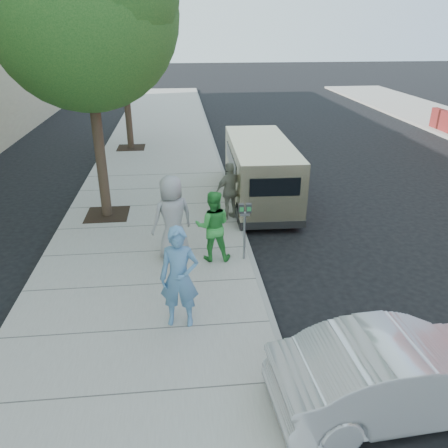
{
  "coord_description": "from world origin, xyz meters",
  "views": [
    {
      "loc": [
        -0.13,
        -9.47,
        5.13
      ],
      "look_at": [
        0.77,
        -0.68,
        1.1
      ],
      "focal_mm": 35.0,
      "sensor_mm": 36.0,
      "label": 1
    }
  ],
  "objects_px": {
    "tree_near": "(84,6)",
    "person_gray_shirt": "(172,218)",
    "parking_meter": "(245,220)",
    "person_green_shirt": "(213,226)",
    "sedan": "(404,373)",
    "person_officer": "(179,278)",
    "van": "(260,171)",
    "person_striped_polo": "(230,191)",
    "tree_far": "(122,32)"
  },
  "relations": [
    {
      "from": "parking_meter",
      "to": "person_striped_polo",
      "type": "bearing_deg",
      "value": 90.51
    },
    {
      "from": "tree_far",
      "to": "person_striped_polo",
      "type": "xyz_separation_m",
      "value": [
        3.45,
        -8.2,
        -3.93
      ]
    },
    {
      "from": "sedan",
      "to": "person_gray_shirt",
      "type": "relative_size",
      "value": 1.92
    },
    {
      "from": "van",
      "to": "person_green_shirt",
      "type": "bearing_deg",
      "value": -113.22
    },
    {
      "from": "van",
      "to": "person_gray_shirt",
      "type": "xyz_separation_m",
      "value": [
        -2.68,
        -3.66,
        0.12
      ]
    },
    {
      "from": "person_striped_polo",
      "to": "parking_meter",
      "type": "bearing_deg",
      "value": 66.63
    },
    {
      "from": "tree_near",
      "to": "sedan",
      "type": "height_order",
      "value": "tree_near"
    },
    {
      "from": "person_green_shirt",
      "to": "parking_meter",
      "type": "bearing_deg",
      "value": 178.48
    },
    {
      "from": "parking_meter",
      "to": "person_striped_polo",
      "type": "xyz_separation_m",
      "value": [
        -0.05,
        2.39,
        -0.19
      ]
    },
    {
      "from": "person_striped_polo",
      "to": "person_officer",
      "type": "bearing_deg",
      "value": 48.27
    },
    {
      "from": "sedan",
      "to": "van",
      "type": "bearing_deg",
      "value": -0.01
    },
    {
      "from": "parking_meter",
      "to": "person_officer",
      "type": "height_order",
      "value": "person_officer"
    },
    {
      "from": "tree_far",
      "to": "person_striped_polo",
      "type": "relative_size",
      "value": 4.01
    },
    {
      "from": "sedan",
      "to": "person_officer",
      "type": "bearing_deg",
      "value": 51.69
    },
    {
      "from": "person_officer",
      "to": "person_striped_polo",
      "type": "relative_size",
      "value": 1.18
    },
    {
      "from": "sedan",
      "to": "person_green_shirt",
      "type": "height_order",
      "value": "person_green_shirt"
    },
    {
      "from": "tree_far",
      "to": "van",
      "type": "height_order",
      "value": "tree_far"
    },
    {
      "from": "tree_near",
      "to": "parking_meter",
      "type": "distance_m",
      "value": 6.37
    },
    {
      "from": "tree_near",
      "to": "person_officer",
      "type": "distance_m",
      "value": 7.18
    },
    {
      "from": "van",
      "to": "person_green_shirt",
      "type": "relative_size",
      "value": 3.16
    },
    {
      "from": "parking_meter",
      "to": "van",
      "type": "xyz_separation_m",
      "value": [
        1.05,
        3.94,
        -0.12
      ]
    },
    {
      "from": "person_green_shirt",
      "to": "person_striped_polo",
      "type": "distance_m",
      "value": 2.41
    },
    {
      "from": "tree_near",
      "to": "person_gray_shirt",
      "type": "height_order",
      "value": "tree_near"
    },
    {
      "from": "sedan",
      "to": "person_green_shirt",
      "type": "xyz_separation_m",
      "value": [
        -2.36,
        4.49,
        0.36
      ]
    },
    {
      "from": "tree_far",
      "to": "van",
      "type": "xyz_separation_m",
      "value": [
        4.56,
        -6.66,
        -3.86
      ]
    },
    {
      "from": "parking_meter",
      "to": "person_green_shirt",
      "type": "bearing_deg",
      "value": 172.66
    },
    {
      "from": "person_green_shirt",
      "to": "person_gray_shirt",
      "type": "xyz_separation_m",
      "value": [
        -0.91,
        0.19,
        0.16
      ]
    },
    {
      "from": "van",
      "to": "person_striped_polo",
      "type": "distance_m",
      "value": 1.9
    },
    {
      "from": "person_officer",
      "to": "van",
      "type": "bearing_deg",
      "value": 75.24
    },
    {
      "from": "person_green_shirt",
      "to": "person_striped_polo",
      "type": "height_order",
      "value": "person_green_shirt"
    },
    {
      "from": "tree_near",
      "to": "person_gray_shirt",
      "type": "relative_size",
      "value": 3.79
    },
    {
      "from": "tree_near",
      "to": "van",
      "type": "distance_m",
      "value": 6.49
    },
    {
      "from": "tree_near",
      "to": "parking_meter",
      "type": "bearing_deg",
      "value": -40.55
    },
    {
      "from": "sedan",
      "to": "tree_near",
      "type": "bearing_deg",
      "value": 30.75
    },
    {
      "from": "tree_far",
      "to": "person_striped_polo",
      "type": "bearing_deg",
      "value": -67.17
    },
    {
      "from": "sedan",
      "to": "person_gray_shirt",
      "type": "xyz_separation_m",
      "value": [
        -3.27,
        4.68,
        0.52
      ]
    },
    {
      "from": "parking_meter",
      "to": "sedan",
      "type": "distance_m",
      "value": 4.73
    },
    {
      "from": "tree_far",
      "to": "person_striped_polo",
      "type": "height_order",
      "value": "tree_far"
    },
    {
      "from": "sedan",
      "to": "person_officer",
      "type": "distance_m",
      "value": 3.82
    },
    {
      "from": "person_green_shirt",
      "to": "person_gray_shirt",
      "type": "distance_m",
      "value": 0.94
    },
    {
      "from": "van",
      "to": "person_gray_shirt",
      "type": "bearing_deg",
      "value": -124.74
    },
    {
      "from": "tree_far",
      "to": "sedan",
      "type": "relative_size",
      "value": 1.71
    },
    {
      "from": "tree_near",
      "to": "person_gray_shirt",
      "type": "distance_m",
      "value": 5.51
    },
    {
      "from": "van",
      "to": "person_green_shirt",
      "type": "height_order",
      "value": "van"
    },
    {
      "from": "parking_meter",
      "to": "sedan",
      "type": "bearing_deg",
      "value": -70.2
    },
    {
      "from": "tree_near",
      "to": "person_green_shirt",
      "type": "xyz_separation_m",
      "value": [
        2.79,
        -2.91,
        -4.56
      ]
    },
    {
      "from": "person_officer",
      "to": "person_green_shirt",
      "type": "relative_size",
      "value": 1.14
    },
    {
      "from": "person_striped_polo",
      "to": "van",
      "type": "bearing_deg",
      "value": -150.15
    },
    {
      "from": "tree_near",
      "to": "person_striped_polo",
      "type": "bearing_deg",
      "value": -9.9
    },
    {
      "from": "tree_far",
      "to": "tree_near",
      "type": "bearing_deg",
      "value": -90.0
    }
  ]
}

